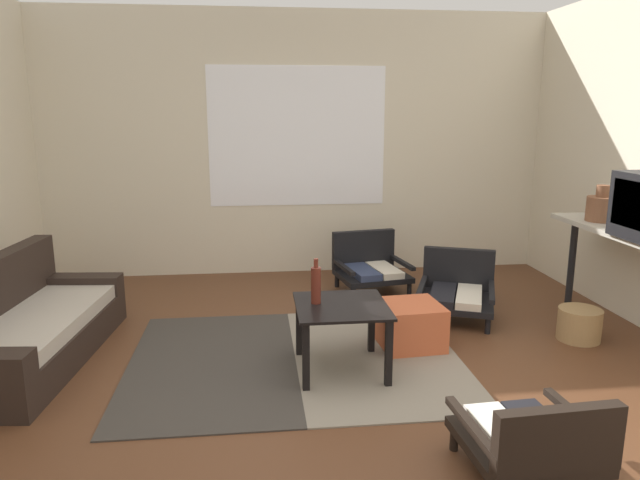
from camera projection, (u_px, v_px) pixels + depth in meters
ground_plane at (338, 407)px, 3.41m from camera, size 7.80×7.80×0.00m
far_wall_with_window at (297, 145)px, 6.09m from camera, size 5.60×0.13×2.70m
area_rug at (295, 359)px, 4.06m from camera, size 2.29×1.84×0.01m
couch at (26, 330)px, 4.00m from camera, size 0.86×1.79×0.71m
coffee_table at (341, 317)px, 3.83m from camera, size 0.60×0.62×0.46m
armchair_by_window at (370, 265)px, 5.63m from camera, size 0.73×0.67×0.55m
armchair_striped_foreground at (533, 440)px, 2.69m from camera, size 0.62×0.60×0.48m
armchair_corner at (457, 289)px, 4.90m from camera, size 0.80×0.82×0.54m
ottoman_orange at (410, 325)px, 4.27m from camera, size 0.47×0.47×0.33m
console_shelf at (634, 244)px, 4.27m from camera, size 0.41×1.72×0.83m
clay_vase at (601, 207)px, 4.67m from camera, size 0.23×0.23×0.29m
glass_bottle at (316, 284)px, 3.81m from camera, size 0.07×0.07×0.30m
wicker_basket at (579, 324)px, 4.40m from camera, size 0.32×0.32×0.24m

